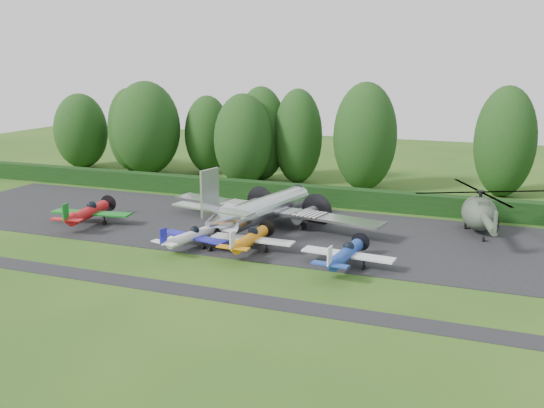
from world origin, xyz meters
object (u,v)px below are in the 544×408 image
at_px(light_plane_white, 191,236).
at_px(light_plane_blue, 346,254).
at_px(light_plane_orange, 250,239).
at_px(helicopter, 479,210).
at_px(light_plane_red, 88,212).
at_px(transport_plane, 265,208).

xyz_separation_m(light_plane_white, light_plane_blue, (13.07, -0.36, 0.11)).
height_order(light_plane_orange, helicopter, helicopter).
height_order(light_plane_red, light_plane_blue, light_plane_red).
distance_m(transport_plane, light_plane_red, 16.50).
distance_m(light_plane_orange, helicopter, 20.97).
distance_m(light_plane_white, light_plane_blue, 13.07).
distance_m(light_plane_white, helicopter, 25.52).
bearing_deg(light_plane_white, helicopter, 18.07).
xyz_separation_m(light_plane_orange, helicopter, (16.74, 12.59, 0.93)).
bearing_deg(light_plane_red, light_plane_blue, 1.03).
bearing_deg(light_plane_orange, light_plane_blue, -8.52).
relative_size(light_plane_white, helicopter, 0.48).
height_order(transport_plane, light_plane_white, transport_plane).
height_order(light_plane_white, light_plane_blue, light_plane_blue).
bearing_deg(helicopter, light_plane_red, -151.81).
distance_m(transport_plane, light_plane_white, 8.37).
distance_m(transport_plane, light_plane_blue, 12.37).
distance_m(light_plane_blue, helicopter, 16.26).
bearing_deg(light_plane_blue, light_plane_red, 167.88).
relative_size(transport_plane, helicopter, 1.58).
distance_m(transport_plane, light_plane_orange, 6.92).
bearing_deg(light_plane_orange, light_plane_white, -171.40).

